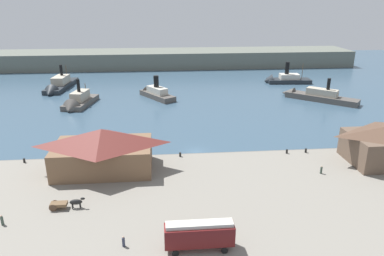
% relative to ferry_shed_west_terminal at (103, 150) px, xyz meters
% --- Properties ---
extents(ground_plane, '(320.00, 320.00, 0.00)m').
position_rel_ferry_shed_west_terminal_xyz_m(ground_plane, '(19.00, 9.99, -5.52)').
color(ground_plane, '#385166').
extents(quay_promenade, '(110.00, 36.00, 1.20)m').
position_rel_ferry_shed_west_terminal_xyz_m(quay_promenade, '(19.00, -12.01, -4.92)').
color(quay_promenade, gray).
rests_on(quay_promenade, ground).
extents(seawall_edge, '(110.00, 0.80, 1.00)m').
position_rel_ferry_shed_west_terminal_xyz_m(seawall_edge, '(19.00, 6.39, -5.02)').
color(seawall_edge, '#666159').
rests_on(seawall_edge, ground).
extents(ferry_shed_west_terminal, '(18.76, 11.45, 8.50)m').
position_rel_ferry_shed_west_terminal_xyz_m(ferry_shed_west_terminal, '(0.00, 0.00, 0.00)').
color(ferry_shed_west_terminal, brown).
rests_on(ferry_shed_west_terminal, quay_promenade).
extents(street_tram, '(9.21, 2.43, 4.19)m').
position_rel_ferry_shed_west_terminal_xyz_m(street_tram, '(15.92, -25.17, -1.86)').
color(street_tram, maroon).
rests_on(street_tram, quay_promenade).
extents(horse_cart, '(5.52, 1.47, 1.87)m').
position_rel_ferry_shed_west_terminal_xyz_m(horse_cart, '(-4.18, -13.43, -3.38)').
color(horse_cart, brown).
rests_on(horse_cart, quay_promenade).
extents(pedestrian_near_cart, '(0.40, 0.40, 1.61)m').
position_rel_ferry_shed_west_terminal_xyz_m(pedestrian_near_cart, '(5.80, -23.65, -3.58)').
color(pedestrian_near_cart, '#33384C').
rests_on(pedestrian_near_cart, quay_promenade).
extents(pedestrian_near_east_shed, '(0.41, 0.41, 1.65)m').
position_rel_ferry_shed_west_terminal_xyz_m(pedestrian_near_east_shed, '(-12.52, -17.08, -3.56)').
color(pedestrian_near_east_shed, '#3D4C42').
rests_on(pedestrian_near_east_shed, quay_promenade).
extents(pedestrian_walking_east, '(0.40, 0.40, 1.62)m').
position_rel_ferry_shed_west_terminal_xyz_m(pedestrian_walking_east, '(41.59, -5.33, -3.58)').
color(pedestrian_walking_east, '#3D4C42').
rests_on(pedestrian_walking_east, quay_promenade).
extents(mooring_post_west, '(0.44, 0.44, 0.90)m').
position_rel_ferry_shed_west_terminal_xyz_m(mooring_post_west, '(15.14, 4.91, -3.87)').
color(mooring_post_west, black).
rests_on(mooring_post_west, quay_promenade).
extents(mooring_post_center_west, '(0.44, 0.44, 0.90)m').
position_rel_ferry_shed_west_terminal_xyz_m(mooring_post_center_west, '(42.54, 4.59, -3.87)').
color(mooring_post_center_west, black).
rests_on(mooring_post_center_west, quay_promenade).
extents(mooring_post_center_east, '(0.44, 0.44, 0.90)m').
position_rel_ferry_shed_west_terminal_xyz_m(mooring_post_center_east, '(38.27, 4.52, -3.87)').
color(mooring_post_center_east, black).
rests_on(mooring_post_center_east, quay_promenade).
extents(mooring_post_east, '(0.44, 0.44, 0.90)m').
position_rel_ferry_shed_west_terminal_xyz_m(mooring_post_east, '(-16.82, 4.80, -3.87)').
color(mooring_post_east, black).
rests_on(mooring_post_east, quay_promenade).
extents(ferry_moored_east, '(13.44, 17.01, 9.15)m').
position_rel_ferry_shed_west_terminal_xyz_m(ferry_moored_east, '(9.30, 58.79, -3.92)').
color(ferry_moored_east, '#514C47').
rests_on(ferry_moored_east, ground).
extents(ferry_mid_harbor, '(19.37, 7.54, 10.56)m').
position_rel_ferry_shed_west_terminal_xyz_m(ferry_mid_harbor, '(62.03, 77.14, -4.12)').
color(ferry_mid_harbor, '#23282D').
rests_on(ferry_mid_harbor, ground).
extents(ferry_near_quay, '(22.80, 20.53, 9.31)m').
position_rel_ferry_shed_west_terminal_xyz_m(ferry_near_quay, '(63.82, 50.38, -4.07)').
color(ferry_near_quay, '#514C47').
rests_on(ferry_near_quay, ground).
extents(ferry_approaching_west, '(9.70, 18.48, 10.82)m').
position_rel_ferry_shed_west_terminal_xyz_m(ferry_approaching_west, '(-15.27, 49.16, -4.10)').
color(ferry_approaching_west, '#514C47').
rests_on(ferry_approaching_west, ground).
extents(ferry_approaching_east, '(8.30, 26.24, 10.67)m').
position_rel_ferry_shed_west_terminal_xyz_m(ferry_approaching_east, '(-27.40, 73.27, -4.06)').
color(ferry_approaching_east, '#23282D').
rests_on(ferry_approaching_east, ground).
extents(far_headland, '(180.00, 24.00, 8.00)m').
position_rel_ferry_shed_west_terminal_xyz_m(far_headland, '(19.00, 119.99, -1.52)').
color(far_headland, '#60665B').
rests_on(far_headland, ground).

